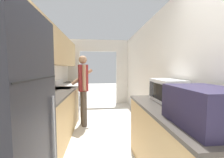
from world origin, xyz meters
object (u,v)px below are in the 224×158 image
Objects in this scene: range_oven at (70,100)px; person at (83,88)px; microwave at (168,90)px; suitcase at (204,106)px.

person is (0.48, -0.72, 0.45)m from range_oven.
range_oven is 2.04× the size of microwave.
range_oven is 2.96m from microwave.
person is 2.83× the size of suitcase.
suitcase is (1.23, -2.34, 0.17)m from person.
suitcase reaches higher than microwave.
person is 2.64m from suitcase.
suitcase is (1.71, -3.06, 0.62)m from range_oven.
range_oven is 3.56m from suitcase.
range_oven is at bearing 119.23° from suitcase.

